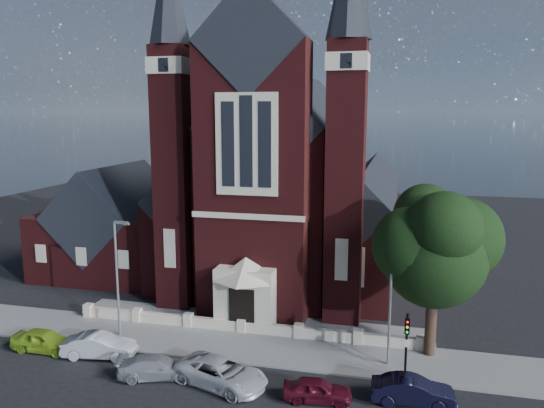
{
  "coord_description": "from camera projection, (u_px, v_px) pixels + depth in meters",
  "views": [
    {
      "loc": [
        10.31,
        -26.81,
        15.2
      ],
      "look_at": [
        0.8,
        12.0,
        8.24
      ],
      "focal_mm": 35.0,
      "sensor_mm": 36.0,
      "label": 1
    }
  ],
  "objects": [
    {
      "name": "ground",
      "position": [
        271.0,
        293.0,
        45.03
      ],
      "size": [
        120.0,
        120.0,
        0.0
      ],
      "primitive_type": "plane",
      "color": "black",
      "rests_on": "ground"
    },
    {
      "name": "pavement_strip",
      "position": [
        233.0,
        345.0,
        34.98
      ],
      "size": [
        60.0,
        5.0,
        0.12
      ],
      "primitive_type": "cube",
      "color": "slate",
      "rests_on": "ground"
    },
    {
      "name": "forecourt_paving",
      "position": [
        250.0,
        322.0,
        38.81
      ],
      "size": [
        26.0,
        3.0,
        0.14
      ],
      "primitive_type": "cube",
      "color": "slate",
      "rests_on": "ground"
    },
    {
      "name": "forecourt_wall",
      "position": [
        242.0,
        333.0,
        36.9
      ],
      "size": [
        24.0,
        0.4,
        0.9
      ],
      "primitive_type": "cube",
      "color": "#BDAE96",
      "rests_on": "ground"
    },
    {
      "name": "church",
      "position": [
        291.0,
        185.0,
        51.22
      ],
      "size": [
        20.01,
        34.9,
        29.2
      ],
      "color": "#461213",
      "rests_on": "ground"
    },
    {
      "name": "parish_hall",
      "position": [
        118.0,
        230.0,
        50.96
      ],
      "size": [
        12.0,
        12.2,
        10.24
      ],
      "color": "#461213",
      "rests_on": "ground"
    },
    {
      "name": "street_tree",
      "position": [
        437.0,
        250.0,
        31.99
      ],
      "size": [
        6.4,
        6.6,
        10.7
      ],
      "color": "black",
      "rests_on": "ground"
    },
    {
      "name": "street_lamp_left",
      "position": [
        118.0,
        272.0,
        35.57
      ],
      "size": [
        1.16,
        0.22,
        8.09
      ],
      "color": "gray",
      "rests_on": "ground"
    },
    {
      "name": "street_lamp_right",
      "position": [
        392.0,
        293.0,
        31.35
      ],
      "size": [
        1.16,
        0.22,
        8.09
      ],
      "color": "gray",
      "rests_on": "ground"
    },
    {
      "name": "traffic_signal",
      "position": [
        407.0,
        338.0,
        29.98
      ],
      "size": [
        0.28,
        0.42,
        4.0
      ],
      "color": "black",
      "rests_on": "ground"
    },
    {
      "name": "car_lime_van",
      "position": [
        44.0,
        340.0,
        34.02
      ],
      "size": [
        4.21,
        1.73,
        1.43
      ],
      "primitive_type": "imported",
      "rotation": [
        0.0,
        0.0,
        1.58
      ],
      "color": "#8CB824",
      "rests_on": "ground"
    },
    {
      "name": "car_silver_a",
      "position": [
        99.0,
        346.0,
        33.17
      ],
      "size": [
        4.74,
        2.33,
        1.5
      ],
      "primitive_type": "imported",
      "rotation": [
        0.0,
        0.0,
        1.74
      ],
      "color": "#B8BBC1",
      "rests_on": "ground"
    },
    {
      "name": "car_silver_b",
      "position": [
        156.0,
        367.0,
        30.64
      ],
      "size": [
        4.79,
        3.12,
        1.29
      ],
      "primitive_type": "imported",
      "rotation": [
        0.0,
        0.0,
        1.89
      ],
      "color": "gray",
      "rests_on": "ground"
    },
    {
      "name": "car_white_suv",
      "position": [
        221.0,
        373.0,
        29.69
      ],
      "size": [
        6.02,
        4.17,
        1.53
      ],
      "primitive_type": "imported",
      "rotation": [
        0.0,
        0.0,
        1.24
      ],
      "color": "silver",
      "rests_on": "ground"
    },
    {
      "name": "car_dark_red",
      "position": [
        317.0,
        390.0,
        28.14
      ],
      "size": [
        3.82,
        1.89,
        1.25
      ],
      "primitive_type": "imported",
      "rotation": [
        0.0,
        0.0,
        1.68
      ],
      "color": "#4F0D1B",
      "rests_on": "ground"
    },
    {
      "name": "car_navy",
      "position": [
        413.0,
        391.0,
        27.86
      ],
      "size": [
        4.42,
        1.73,
        1.43
      ],
      "primitive_type": "imported",
      "rotation": [
        0.0,
        0.0,
        1.62
      ],
      "color": "black",
      "rests_on": "ground"
    }
  ]
}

